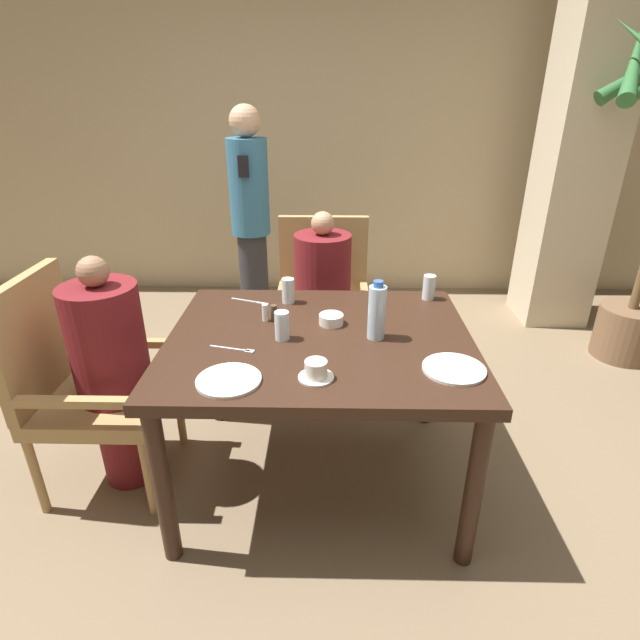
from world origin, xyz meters
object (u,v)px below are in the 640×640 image
at_px(diner_in_left_chair, 113,373).
at_px(water_bottle, 377,312).
at_px(plate_main_right, 454,369).
at_px(chair_left_side, 80,379).
at_px(plate_main_left, 229,380).
at_px(chair_far_side, 323,299).
at_px(glass_tall_far, 282,326).
at_px(teacup_with_saucer, 316,371).
at_px(standing_host, 251,218).
at_px(bowl_small, 331,319).
at_px(glass_tall_near, 288,291).
at_px(diner_in_far_chair, 323,304).
at_px(glass_tall_mid, 429,287).

distance_m(diner_in_left_chair, water_bottle, 1.19).
bearing_deg(plate_main_right, diner_in_left_chair, 169.12).
distance_m(chair_left_side, plate_main_left, 0.87).
xyz_separation_m(diner_in_left_chair, chair_far_side, (0.91, 0.95, -0.03)).
distance_m(diner_in_left_chair, glass_tall_far, 0.80).
xyz_separation_m(diner_in_left_chair, teacup_with_saucer, (0.91, -0.34, 0.22)).
bearing_deg(glass_tall_far, standing_host, 102.57).
distance_m(bowl_small, glass_tall_near, 0.32).
bearing_deg(chair_far_side, teacup_with_saucer, -90.30).
relative_size(diner_in_left_chair, diner_in_far_chair, 1.00).
height_order(chair_far_side, plate_main_left, chair_far_side).
height_order(diner_in_left_chair, standing_host, standing_host).
bearing_deg(standing_host, glass_tall_mid, -48.95).
distance_m(plate_main_left, water_bottle, 0.67).
height_order(chair_far_side, glass_tall_mid, chair_far_side).
height_order(water_bottle, glass_tall_mid, water_bottle).
relative_size(chair_left_side, diner_in_left_chair, 0.91).
bearing_deg(plate_main_left, glass_tall_far, 64.43).
distance_m(standing_host, water_bottle, 1.80).
relative_size(chair_far_side, diner_in_far_chair, 0.91).
bearing_deg(glass_tall_mid, glass_tall_near, -175.15).
height_order(chair_far_side, plate_main_right, chair_far_side).
xyz_separation_m(diner_in_left_chair, glass_tall_mid, (1.44, 0.42, 0.25)).
xyz_separation_m(plate_main_right, bowl_small, (-0.45, 0.39, 0.02)).
bearing_deg(diner_in_far_chair, teacup_with_saucer, -90.34).
bearing_deg(chair_left_side, plate_main_left, -26.06).
bearing_deg(teacup_with_saucer, chair_far_side, 89.70).
bearing_deg(bowl_small, water_bottle, -34.47).
bearing_deg(glass_tall_far, diner_in_left_chair, 177.84).
bearing_deg(plate_main_right, standing_host, 118.41).
height_order(standing_host, bowl_small, standing_host).
distance_m(chair_far_side, diner_in_far_chair, 0.16).
bearing_deg(plate_main_left, chair_far_side, 76.44).
bearing_deg(diner_in_left_chair, glass_tall_near, 25.61).
distance_m(plate_main_right, glass_tall_mid, 0.69).
height_order(bowl_small, glass_tall_mid, glass_tall_mid).
height_order(chair_left_side, plate_main_left, chair_left_side).
xyz_separation_m(diner_in_left_chair, bowl_small, (0.96, 0.12, 0.21)).
bearing_deg(chair_far_side, bowl_small, -86.69).
height_order(chair_left_side, diner_in_far_chair, diner_in_far_chair).
bearing_deg(diner_in_far_chair, glass_tall_mid, -35.37).
bearing_deg(plate_main_left, diner_in_left_chair, 148.38).
xyz_separation_m(diner_in_far_chair, teacup_with_saucer, (-0.01, -1.13, 0.22)).
height_order(chair_left_side, glass_tall_mid, chair_left_side).
height_order(standing_host, glass_tall_near, standing_host).
height_order(plate_main_left, teacup_with_saucer, teacup_with_saucer).
xyz_separation_m(diner_in_far_chair, bowl_small, (0.05, -0.67, 0.21)).
xyz_separation_m(water_bottle, glass_tall_near, (-0.39, 0.37, -0.06)).
relative_size(plate_main_left, glass_tall_far, 1.92).
bearing_deg(bowl_small, diner_in_far_chair, 94.06).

